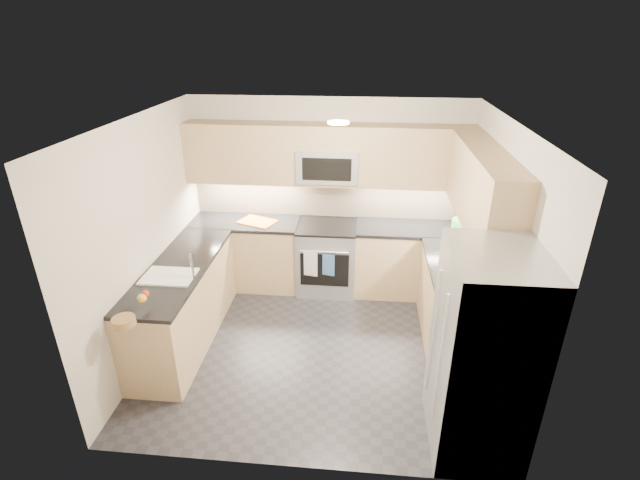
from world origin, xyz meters
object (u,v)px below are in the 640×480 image
(utensil_bowl, at_px, (462,225))
(cutting_board, at_px, (257,222))
(gas_range, at_px, (327,258))
(microwave, at_px, (328,165))
(fruit_basket, at_px, (124,322))
(refrigerator, at_px, (483,354))

(utensil_bowl, distance_m, cutting_board, 2.61)
(gas_range, bearing_deg, utensil_bowl, -0.87)
(microwave, height_order, cutting_board, microwave)
(microwave, bearing_deg, fruit_basket, -121.95)
(refrigerator, bearing_deg, microwave, 119.62)
(refrigerator, distance_m, fruit_basket, 3.01)
(refrigerator, bearing_deg, fruit_basket, 178.94)
(refrigerator, xyz_separation_m, cutting_board, (-2.36, 2.43, 0.05))
(microwave, bearing_deg, utensil_bowl, -5.08)
(gas_range, distance_m, utensil_bowl, 1.79)
(utensil_bowl, relative_size, cutting_board, 0.56)
(fruit_basket, bearing_deg, microwave, 58.05)
(gas_range, distance_m, cutting_board, 1.04)
(utensil_bowl, bearing_deg, cutting_board, 179.42)
(utensil_bowl, xyz_separation_m, cutting_board, (-2.61, 0.03, -0.07))
(microwave, distance_m, cutting_board, 1.19)
(refrigerator, distance_m, cutting_board, 3.39)
(gas_range, bearing_deg, fruit_basket, -123.28)
(utensil_bowl, height_order, fruit_basket, utensil_bowl)
(microwave, distance_m, fruit_basket, 3.03)
(utensil_bowl, bearing_deg, microwave, 174.92)
(gas_range, relative_size, utensil_bowl, 3.55)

